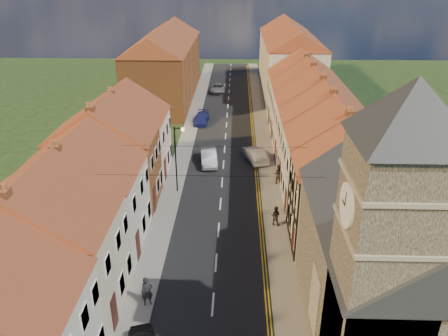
# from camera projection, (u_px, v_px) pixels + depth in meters

# --- Properties ---
(road) EXTENTS (7.00, 90.00, 0.02)m
(road) POSITION_uv_depth(u_px,v_px,m) (225.00, 149.00, 47.65)
(road) COLOR black
(road) RESTS_ON ground
(pavement_left) EXTENTS (1.80, 90.00, 0.12)m
(pavement_left) POSITION_uv_depth(u_px,v_px,m) (184.00, 148.00, 47.75)
(pavement_left) COLOR gray
(pavement_left) RESTS_ON ground
(pavement_right) EXTENTS (1.80, 90.00, 0.12)m
(pavement_right) POSITION_uv_depth(u_px,v_px,m) (265.00, 149.00, 47.51)
(pavement_right) COLOR gray
(pavement_right) RESTS_ON ground
(church) EXTENTS (11.25, 14.25, 15.20)m
(church) POSITION_uv_depth(u_px,v_px,m) (405.00, 253.00, 20.75)
(church) COLOR #332C24
(church) RESTS_ON ground
(cottage_r_tudor) EXTENTS (8.30, 5.20, 9.00)m
(cottage_r_tudor) POSITION_uv_depth(u_px,v_px,m) (353.00, 188.00, 29.84)
(cottage_r_tudor) COLOR beige
(cottage_r_tudor) RESTS_ON ground
(cottage_r_white_near) EXTENTS (8.30, 6.00, 9.00)m
(cottage_r_white_near) POSITION_uv_depth(u_px,v_px,m) (337.00, 156.00, 34.73)
(cottage_r_white_near) COLOR beige
(cottage_r_white_near) RESTS_ON ground
(cottage_r_cream_mid) EXTENTS (8.30, 5.20, 9.00)m
(cottage_r_cream_mid) POSITION_uv_depth(u_px,v_px,m) (325.00, 133.00, 39.61)
(cottage_r_cream_mid) COLOR beige
(cottage_r_cream_mid) RESTS_ON ground
(cottage_r_pink) EXTENTS (8.30, 6.00, 9.00)m
(cottage_r_pink) POSITION_uv_depth(u_px,v_px,m) (315.00, 114.00, 44.51)
(cottage_r_pink) COLOR #FFDDC9
(cottage_r_pink) RESTS_ON ground
(cottage_r_white_far) EXTENTS (8.30, 5.20, 9.00)m
(cottage_r_white_far) POSITION_uv_depth(u_px,v_px,m) (308.00, 99.00, 49.39)
(cottage_r_white_far) COLOR beige
(cottage_r_white_far) RESTS_ON ground
(cottage_r_cream_far) EXTENTS (8.30, 6.00, 9.00)m
(cottage_r_cream_far) POSITION_uv_depth(u_px,v_px,m) (301.00, 87.00, 54.29)
(cottage_r_cream_far) COLOR beige
(cottage_r_cream_far) RESTS_ON ground
(cottage_l_cream) EXTENTS (8.30, 6.30, 9.10)m
(cottage_l_cream) POSITION_uv_depth(u_px,v_px,m) (42.00, 243.00, 23.85)
(cottage_l_cream) COLOR beige
(cottage_l_cream) RESTS_ON ground
(cottage_l_white) EXTENTS (8.30, 6.90, 8.80)m
(cottage_l_white) POSITION_uv_depth(u_px,v_px,m) (81.00, 190.00, 29.71)
(cottage_l_white) COLOR beige
(cottage_l_white) RESTS_ON ground
(cottage_l_brick_mid) EXTENTS (8.30, 5.70, 9.10)m
(cottage_l_brick_mid) POSITION_uv_depth(u_px,v_px,m) (105.00, 153.00, 35.17)
(cottage_l_brick_mid) COLOR brown
(cottage_l_brick_mid) RESTS_ON ground
(cottage_l_pink) EXTENTS (8.30, 6.30, 8.80)m
(cottage_l_pink) POSITION_uv_depth(u_px,v_px,m) (123.00, 130.00, 40.49)
(cottage_l_pink) COLOR #FFDDC9
(cottage_l_pink) RESTS_ON ground
(block_right_far) EXTENTS (8.30, 24.20, 10.50)m
(block_right_far) POSITION_uv_depth(u_px,v_px,m) (289.00, 57.00, 67.79)
(block_right_far) COLOR beige
(block_right_far) RESTS_ON ground
(block_left_far) EXTENTS (8.30, 24.20, 10.50)m
(block_left_far) POSITION_uv_depth(u_px,v_px,m) (165.00, 63.00, 63.78)
(block_left_far) COLOR brown
(block_left_far) RESTS_ON ground
(lamppost) EXTENTS (0.88, 0.15, 6.00)m
(lamppost) POSITION_uv_depth(u_px,v_px,m) (177.00, 156.00, 37.21)
(lamppost) COLOR black
(lamppost) RESTS_ON pavement_left
(car_mid) EXTENTS (2.05, 4.54, 1.45)m
(car_mid) POSITION_uv_depth(u_px,v_px,m) (209.00, 157.00, 44.00)
(car_mid) COLOR #A0A1A8
(car_mid) RESTS_ON ground
(car_far) EXTENTS (1.97, 4.35, 1.24)m
(car_far) POSITION_uv_depth(u_px,v_px,m) (201.00, 119.00, 55.25)
(car_far) COLOR navy
(car_far) RESTS_ON ground
(car_distant) EXTENTS (2.38, 4.84, 1.32)m
(car_distant) POSITION_uv_depth(u_px,v_px,m) (218.00, 88.00, 68.77)
(car_distant) COLOR gray
(car_distant) RESTS_ON ground
(pedestrian_left) EXTENTS (0.79, 0.65, 1.87)m
(pedestrian_left) POSITION_uv_depth(u_px,v_px,m) (147.00, 291.00, 25.41)
(pedestrian_left) COLOR black
(pedestrian_left) RESTS_ON pavement_left
(pedestrian_right) EXTENTS (0.92, 0.81, 1.60)m
(pedestrian_right) POSITION_uv_depth(u_px,v_px,m) (275.00, 216.00, 33.33)
(pedestrian_right) COLOR black
(pedestrian_right) RESTS_ON pavement_right
(car_mid_b) EXTENTS (2.73, 4.60, 1.43)m
(car_mid_b) POSITION_uv_depth(u_px,v_px,m) (255.00, 155.00, 44.52)
(car_mid_b) COLOR #9E9FA5
(car_mid_b) RESTS_ON ground
(pedestrian_right_b) EXTENTS (1.00, 0.83, 1.85)m
(pedestrian_right_b) POSITION_uv_depth(u_px,v_px,m) (278.00, 174.00, 39.64)
(pedestrian_right_b) COLOR #2A2221
(pedestrian_right_b) RESTS_ON pavement_right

